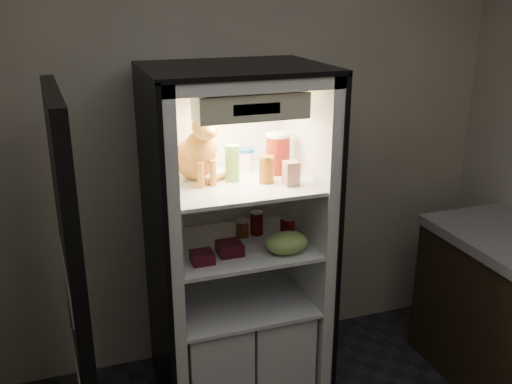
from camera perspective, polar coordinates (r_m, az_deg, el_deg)
room_shell at (r=1.68m, az=11.70°, el=-1.58°), size 3.60×3.60×3.60m
refrigerator at (r=3.18m, az=-2.08°, el=-7.17°), size 0.90×0.72×1.88m
fridge_door at (r=2.71m, az=-17.56°, el=-10.19°), size 0.10×0.87×1.85m
tabby_cat at (r=2.92m, az=-5.80°, el=4.01°), size 0.35×0.39×0.41m
parmesan_shaker at (r=2.91m, az=-2.40°, el=2.92°), size 0.07×0.07×0.19m
mayo_tub at (r=3.11m, az=-0.98°, el=3.29°), size 0.09×0.09×0.12m
salsa_jar at (r=2.89m, az=1.05°, el=2.28°), size 0.08×0.08×0.14m
pepper_jar at (r=3.04m, az=2.20°, el=3.90°), size 0.13×0.13×0.22m
cream_carton at (r=2.86m, az=3.54°, el=1.88°), size 0.07×0.07×0.12m
soda_can_a at (r=3.15m, az=0.06°, el=-3.13°), size 0.07×0.07×0.13m
soda_can_b at (r=3.09m, az=3.04°, el=-3.64°), size 0.07×0.07×0.12m
soda_can_c at (r=3.08m, az=3.24°, el=-3.72°), size 0.07×0.07×0.13m
condiment_jar at (r=3.12m, az=-1.38°, el=-3.62°), size 0.07×0.07×0.10m
grape_bag at (r=2.93m, az=3.11°, el=-5.09°), size 0.23×0.16×0.11m
berry_box_left at (r=2.85m, az=-5.40°, el=-6.52°), size 0.11×0.11×0.05m
berry_box_right at (r=2.93m, az=-2.66°, el=-5.65°), size 0.12×0.12×0.06m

